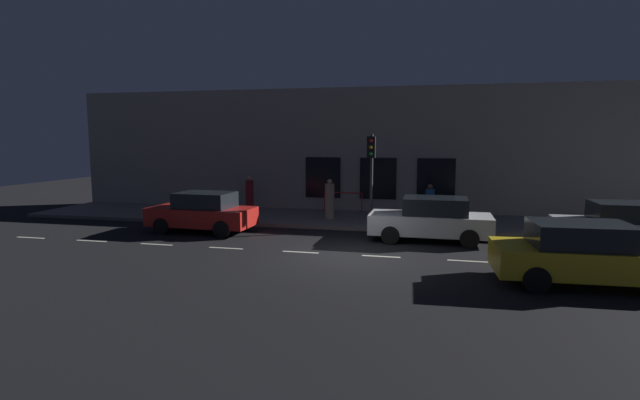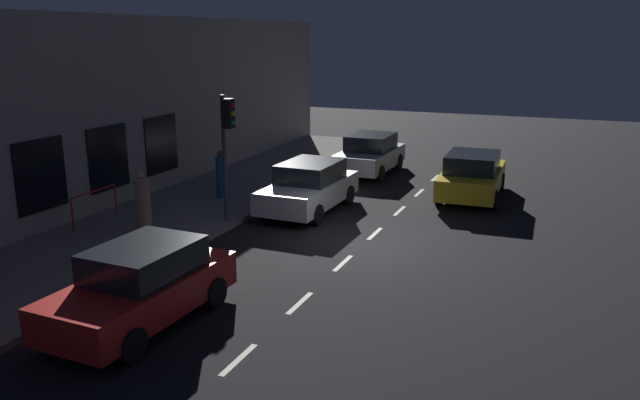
% 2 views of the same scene
% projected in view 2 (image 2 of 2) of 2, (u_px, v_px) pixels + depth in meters
% --- Properties ---
extents(ground_plane, '(60.00, 60.00, 0.00)m').
position_uv_depth(ground_plane, '(364.00, 244.00, 17.13)').
color(ground_plane, black).
extents(sidewalk, '(4.50, 32.00, 0.15)m').
position_uv_depth(sidewalk, '(171.00, 217.00, 19.43)').
color(sidewalk, slate).
rests_on(sidewalk, ground).
extents(building_facade, '(0.65, 32.00, 6.13)m').
position_uv_depth(building_facade, '(97.00, 116.00, 19.61)').
color(building_facade, gray).
rests_on(building_facade, ground).
extents(lane_centre_line, '(0.12, 27.20, 0.01)m').
position_uv_depth(lane_centre_line, '(375.00, 234.00, 18.02)').
color(lane_centre_line, beige).
rests_on(lane_centre_line, ground).
extents(traffic_light, '(0.46, 0.32, 3.70)m').
position_uv_depth(traffic_light, '(227.00, 132.00, 18.13)').
color(traffic_light, '#424244').
rests_on(traffic_light, sidewalk).
extents(parked_car_0, '(1.99, 4.29, 1.58)m').
position_uv_depth(parked_car_0, '(309.00, 187.00, 20.18)').
color(parked_car_0, silver).
rests_on(parked_car_0, ground).
extents(parked_car_1, '(2.00, 4.15, 1.58)m').
position_uv_depth(parked_car_1, '(142.00, 286.00, 12.26)').
color(parked_car_1, red).
rests_on(parked_car_1, ground).
extents(parked_car_2, '(2.10, 4.49, 1.58)m').
position_uv_depth(parked_car_2, '(472.00, 175.00, 21.82)').
color(parked_car_2, gold).
rests_on(parked_car_2, ground).
extents(parked_car_3, '(1.98, 4.12, 1.58)m').
position_uv_depth(parked_car_3, '(370.00, 154.00, 25.67)').
color(parked_car_3, '#B7B7BC').
rests_on(parked_car_3, ground).
extents(pedestrian_0, '(0.45, 0.45, 1.62)m').
position_uv_depth(pedestrian_0, '(222.00, 176.00, 21.29)').
color(pedestrian_0, '#1E5189').
rests_on(pedestrian_0, sidewalk).
extents(pedestrian_2, '(0.51, 0.51, 1.76)m').
position_uv_depth(pedestrian_2, '(143.00, 205.00, 17.40)').
color(pedestrian_2, gray).
rests_on(pedestrian_2, sidewalk).
extents(red_railing, '(0.05, 1.85, 0.97)m').
position_uv_depth(red_railing, '(94.00, 199.00, 18.37)').
color(red_railing, red).
rests_on(red_railing, sidewalk).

